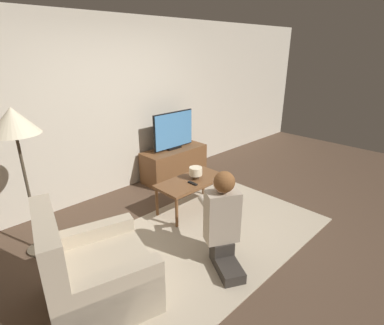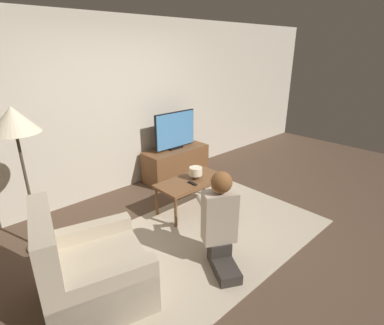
% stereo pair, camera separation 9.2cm
% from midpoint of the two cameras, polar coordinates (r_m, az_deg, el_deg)
% --- Properties ---
extents(ground_plane, '(10.00, 10.00, 0.00)m').
position_cam_midpoint_polar(ground_plane, '(3.75, 3.20, -14.00)').
color(ground_plane, brown).
extents(wall_back, '(10.00, 0.06, 2.60)m').
position_cam_midpoint_polar(wall_back, '(4.69, -13.96, 10.00)').
color(wall_back, beige).
rests_on(wall_back, ground_plane).
extents(rug, '(2.96, 1.82, 0.02)m').
position_cam_midpoint_polar(rug, '(3.74, 3.20, -13.90)').
color(rug, '#BCAD93').
rests_on(rug, ground_plane).
extents(tv_stand, '(1.15, 0.46, 0.53)m').
position_cam_midpoint_polar(tv_stand, '(5.22, -2.57, -0.13)').
color(tv_stand, brown).
rests_on(tv_stand, ground_plane).
extents(tv, '(0.82, 0.08, 0.63)m').
position_cam_midpoint_polar(tv, '(5.04, -2.70, 6.12)').
color(tv, black).
rests_on(tv, tv_stand).
extents(coffee_table, '(0.99, 0.48, 0.46)m').
position_cam_midpoint_polar(coffee_table, '(4.12, 0.53, -4.01)').
color(coffee_table, brown).
rests_on(coffee_table, ground_plane).
extents(floor_lamp, '(0.48, 0.48, 1.63)m').
position_cam_midpoint_polar(floor_lamp, '(3.40, -30.05, 5.94)').
color(floor_lamp, '#4C4233').
rests_on(floor_lamp, ground_plane).
extents(armchair, '(1.06, 1.07, 0.95)m').
position_cam_midpoint_polar(armchair, '(2.94, -17.89, -19.37)').
color(armchair, '#B7A88E').
rests_on(armchair, ground_plane).
extents(person_kneeling, '(0.61, 0.84, 1.03)m').
position_cam_midpoint_polar(person_kneeling, '(3.10, 6.22, -10.55)').
color(person_kneeling, '#332D28').
rests_on(person_kneeling, rug).
extents(table_lamp, '(0.18, 0.18, 0.17)m').
position_cam_midpoint_polar(table_lamp, '(4.10, 1.35, -1.82)').
color(table_lamp, '#4C3823').
rests_on(table_lamp, coffee_table).
extents(remote, '(0.04, 0.15, 0.02)m').
position_cam_midpoint_polar(remote, '(3.98, 0.73, -3.98)').
color(remote, black).
rests_on(remote, coffee_table).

